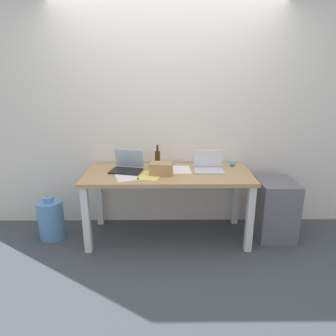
{
  "coord_description": "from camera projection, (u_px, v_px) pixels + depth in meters",
  "views": [
    {
      "loc": [
        -0.03,
        -3.04,
        1.74
      ],
      "look_at": [
        0.0,
        0.0,
        0.81
      ],
      "focal_mm": 31.96,
      "sensor_mm": 36.0,
      "label": 1
    }
  ],
  "objects": [
    {
      "name": "paper_sheet_front_left",
      "position": [
        126.0,
        176.0,
        3.06
      ],
      "size": [
        0.29,
        0.34,
        0.0
      ],
      "primitive_type": "cube",
      "rotation": [
        0.0,
        0.0,
        0.3
      ],
      "color": "white",
      "rests_on": "desk"
    },
    {
      "name": "laptop_left",
      "position": [
        127.0,
        167.0,
        3.24
      ],
      "size": [
        0.37,
        0.33,
        0.23
      ],
      "color": "black",
      "rests_on": "desk"
    },
    {
      "name": "ground_plane",
      "position": [
        168.0,
        235.0,
        3.42
      ],
      "size": [
        8.0,
        8.0,
        0.0
      ],
      "primitive_type": "plane",
      "color": "#42474C"
    },
    {
      "name": "desk",
      "position": [
        168.0,
        181.0,
        3.23
      ],
      "size": [
        1.77,
        0.74,
        0.76
      ],
      "color": "tan",
      "rests_on": "ground"
    },
    {
      "name": "water_cooler_jug",
      "position": [
        51.0,
        219.0,
        3.33
      ],
      "size": [
        0.28,
        0.28,
        0.48
      ],
      "color": "#598CC6",
      "rests_on": "ground"
    },
    {
      "name": "paper_yellow_folder",
      "position": [
        150.0,
        176.0,
        3.09
      ],
      "size": [
        0.27,
        0.34,
        0.0
      ],
      "primitive_type": "cube",
      "rotation": [
        0.0,
        0.0,
        -0.23
      ],
      "color": "#F4E06B",
      "rests_on": "desk"
    },
    {
      "name": "laptop_right",
      "position": [
        209.0,
        167.0,
        3.24
      ],
      "size": [
        0.32,
        0.24,
        0.22
      ],
      "color": "silver",
      "rests_on": "desk"
    },
    {
      "name": "computer_mouse",
      "position": [
        232.0,
        164.0,
        3.44
      ],
      "size": [
        0.09,
        0.11,
        0.03
      ],
      "primitive_type": "ellipsoid",
      "rotation": [
        0.0,
        0.0,
        -0.36
      ],
      "color": "#338CC6",
      "rests_on": "desk"
    },
    {
      "name": "back_wall",
      "position": [
        168.0,
        116.0,
        3.45
      ],
      "size": [
        5.2,
        0.08,
        2.6
      ],
      "primitive_type": "cube",
      "color": "silver",
      "rests_on": "ground"
    },
    {
      "name": "filing_cabinet",
      "position": [
        274.0,
        209.0,
        3.34
      ],
      "size": [
        0.4,
        0.48,
        0.65
      ],
      "primitive_type": "cube",
      "color": "slate",
      "rests_on": "ground"
    },
    {
      "name": "beer_bottle",
      "position": [
        158.0,
        159.0,
        3.3
      ],
      "size": [
        0.06,
        0.06,
        0.28
      ],
      "color": "#47280F",
      "rests_on": "desk"
    },
    {
      "name": "paper_sheet_near_back",
      "position": [
        181.0,
        170.0,
        3.29
      ],
      "size": [
        0.22,
        0.3,
        0.0
      ],
      "primitive_type": "cube",
      "rotation": [
        0.0,
        0.0,
        0.04
      ],
      "color": "white",
      "rests_on": "desk"
    },
    {
      "name": "cardboard_box",
      "position": [
        161.0,
        169.0,
        3.11
      ],
      "size": [
        0.25,
        0.19,
        0.13
      ],
      "primitive_type": "cube",
      "rotation": [
        0.0,
        0.0,
        -0.15
      ],
      "color": "tan",
      "rests_on": "desk"
    }
  ]
}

